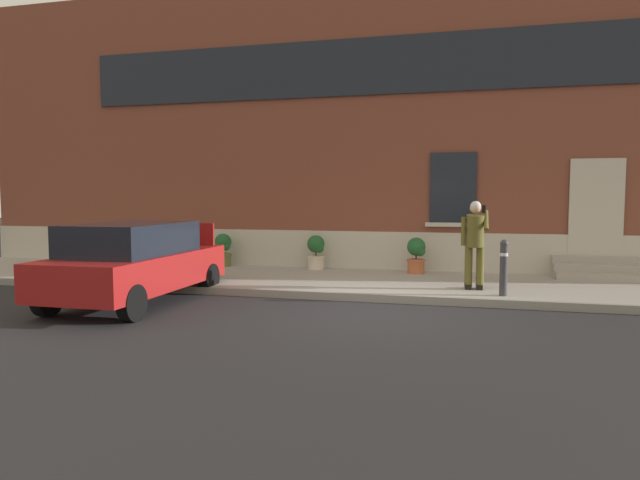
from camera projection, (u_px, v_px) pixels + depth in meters
The scene contains 11 objects.
ground_plane at pixel (371, 312), 9.62m from camera, with size 80.00×80.00×0.00m, color #232326.
sidewalk at pixel (391, 283), 12.32m from camera, with size 24.00×3.60×0.15m, color #99968E.
curb_edge at pixel (379, 298), 10.52m from camera, with size 24.00×0.12×0.15m, color gray.
building_facade at pixel (405, 129), 14.44m from camera, with size 24.00×1.52×7.50m.
entrance_stoop at pixel (597, 270), 12.59m from camera, with size 1.88×0.96×0.48m.
hatchback_car_red at pixel (136, 261), 10.36m from camera, with size 1.80×4.07×1.50m.
bollard_near_person at pixel (504, 266), 10.32m from camera, with size 0.15×0.15×1.04m.
person_on_phone at pixel (475, 239), 10.95m from camera, with size 0.51×0.49×1.75m.
planter_olive at pixel (223, 249), 14.72m from camera, with size 0.44×0.44×0.86m.
planter_cream at pixel (316, 251), 14.12m from camera, with size 0.44×0.44×0.86m.
planter_terracotta at pixel (416, 254), 13.34m from camera, with size 0.44×0.44×0.86m.
Camera 1 is at (1.46, -9.42, 1.99)m, focal length 31.42 mm.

